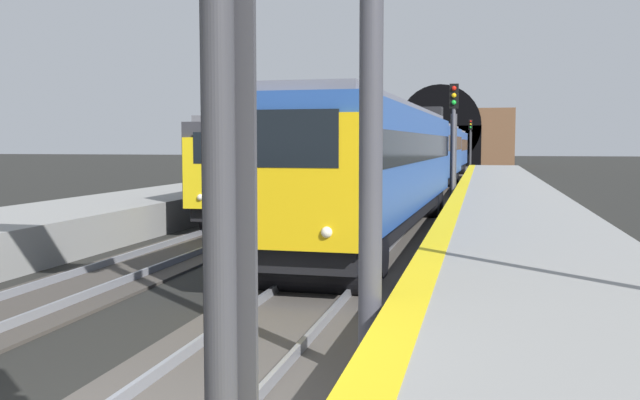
{
  "coord_description": "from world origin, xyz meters",
  "views": [
    {
      "loc": [
        -6.07,
        -3.1,
        2.92
      ],
      "look_at": [
        9.51,
        0.47,
        1.63
      ],
      "focal_mm": 39.91,
      "sensor_mm": 36.0,
      "label": 1
    }
  ],
  "objects_px": {
    "railway_signal_near": "(220,124)",
    "train_main_approaching": "(427,154)",
    "train_adjacent_platform": "(374,154)",
    "railway_signal_far": "(470,140)",
    "railway_signal_mid": "(453,135)"
  },
  "relations": [
    {
      "from": "train_adjacent_platform",
      "to": "train_main_approaching",
      "type": "bearing_deg",
      "value": 21.83
    },
    {
      "from": "railway_signal_near",
      "to": "railway_signal_far",
      "type": "height_order",
      "value": "railway_signal_far"
    },
    {
      "from": "train_main_approaching",
      "to": "railway_signal_near",
      "type": "xyz_separation_m",
      "value": [
        -37.57,
        -1.86,
        0.7
      ]
    },
    {
      "from": "train_main_approaching",
      "to": "train_adjacent_platform",
      "type": "height_order",
      "value": "train_main_approaching"
    },
    {
      "from": "train_adjacent_platform",
      "to": "railway_signal_far",
      "type": "xyz_separation_m",
      "value": [
        22.15,
        -6.56,
        1.05
      ]
    },
    {
      "from": "train_adjacent_platform",
      "to": "railway_signal_far",
      "type": "distance_m",
      "value": 23.12
    },
    {
      "from": "railway_signal_near",
      "to": "railway_signal_far",
      "type": "xyz_separation_m",
      "value": [
        70.58,
        0.0,
        0.19
      ]
    },
    {
      "from": "railway_signal_mid",
      "to": "train_adjacent_platform",
      "type": "bearing_deg",
      "value": -162.28
    },
    {
      "from": "railway_signal_mid",
      "to": "train_main_approaching",
      "type": "bearing_deg",
      "value": -169.08
    },
    {
      "from": "train_adjacent_platform",
      "to": "railway_signal_far",
      "type": "height_order",
      "value": "railway_signal_far"
    },
    {
      "from": "train_adjacent_platform",
      "to": "railway_signal_mid",
      "type": "xyz_separation_m",
      "value": [
        -20.53,
        -6.56,
        1.13
      ]
    },
    {
      "from": "railway_signal_near",
      "to": "train_adjacent_platform",
      "type": "bearing_deg",
      "value": -172.29
    },
    {
      "from": "railway_signal_near",
      "to": "train_main_approaching",
      "type": "bearing_deg",
      "value": -177.16
    },
    {
      "from": "train_main_approaching",
      "to": "railway_signal_far",
      "type": "bearing_deg",
      "value": 178.42
    },
    {
      "from": "railway_signal_near",
      "to": "railway_signal_mid",
      "type": "bearing_deg",
      "value": -180.0
    }
  ]
}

